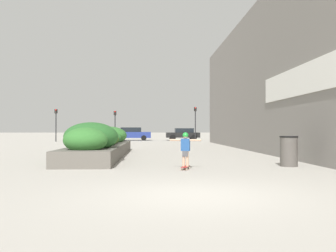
{
  "coord_description": "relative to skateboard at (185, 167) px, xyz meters",
  "views": [
    {
      "loc": [
        -0.89,
        -7.47,
        1.32
      ],
      "look_at": [
        0.14,
        14.85,
        1.52
      ],
      "focal_mm": 40.0,
      "sensor_mm": 36.0,
      "label": 1
    }
  ],
  "objects": [
    {
      "name": "car_center_left",
      "position": [
        -3.37,
        32.57,
        0.73
      ],
      "size": [
        4.36,
        1.97,
        1.55
      ],
      "rotation": [
        0.0,
        0.0,
        -1.57
      ],
      "color": "navy",
      "rests_on": "ground_plane"
    },
    {
      "name": "building_wall_right",
      "position": [
        5.21,
        7.3,
        4.25
      ],
      "size": [
        0.67,
        37.1,
        8.67
      ],
      "color": "gray",
      "rests_on": "ground_plane"
    },
    {
      "name": "ground_plane",
      "position": [
        -0.25,
        -4.76,
        -0.07
      ],
      "size": [
        300.0,
        300.0,
        0.0
      ],
      "primitive_type": "plane",
      "color": "#ADA89E"
    },
    {
      "name": "skateboard",
      "position": [
        0.0,
        0.0,
        0.0
      ],
      "size": [
        0.38,
        0.74,
        0.1
      ],
      "rotation": [
        0.0,
        0.0,
        -0.28
      ],
      "color": "maroon",
      "rests_on": "ground_plane"
    },
    {
      "name": "trash_bin",
      "position": [
        3.77,
        0.87,
        0.47
      ],
      "size": [
        0.64,
        0.64,
        1.08
      ],
      "color": "#514C47",
      "rests_on": "ground_plane"
    },
    {
      "name": "car_center_right",
      "position": [
        11.33,
        33.2,
        0.67
      ],
      "size": [
        4.1,
        1.97,
        1.41
      ],
      "rotation": [
        0.0,
        0.0,
        -1.57
      ],
      "color": "#BCBCC1",
      "rests_on": "ground_plane"
    },
    {
      "name": "traffic_light_right",
      "position": [
        3.84,
        29.42,
        2.5
      ],
      "size": [
        0.28,
        0.3,
        3.81
      ],
      "color": "black",
      "rests_on": "ground_plane"
    },
    {
      "name": "traffic_light_left",
      "position": [
        -5.05,
        28.8,
        2.21
      ],
      "size": [
        0.28,
        0.3,
        3.33
      ],
      "color": "black",
      "rests_on": "ground_plane"
    },
    {
      "name": "planter_box",
      "position": [
        -3.51,
        6.05,
        0.59
      ],
      "size": [
        2.16,
        12.08,
        1.61
      ],
      "color": "#605B54",
      "rests_on": "ground_plane"
    },
    {
      "name": "car_leftmost",
      "position": [
        2.72,
        32.41,
        0.7
      ],
      "size": [
        3.99,
        1.95,
        1.45
      ],
      "rotation": [
        0.0,
        0.0,
        1.57
      ],
      "color": "black",
      "rests_on": "ground_plane"
    },
    {
      "name": "traffic_light_far_left",
      "position": [
        -11.41,
        28.71,
        2.32
      ],
      "size": [
        0.28,
        0.3,
        3.51
      ],
      "color": "black",
      "rests_on": "ground_plane"
    },
    {
      "name": "skateboarder",
      "position": [
        -0.0,
        0.0,
        0.71
      ],
      "size": [
        1.02,
        0.35,
        1.12
      ],
      "rotation": [
        0.0,
        0.0,
        -0.28
      ],
      "color": "tan",
      "rests_on": "skateboard"
    }
  ]
}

